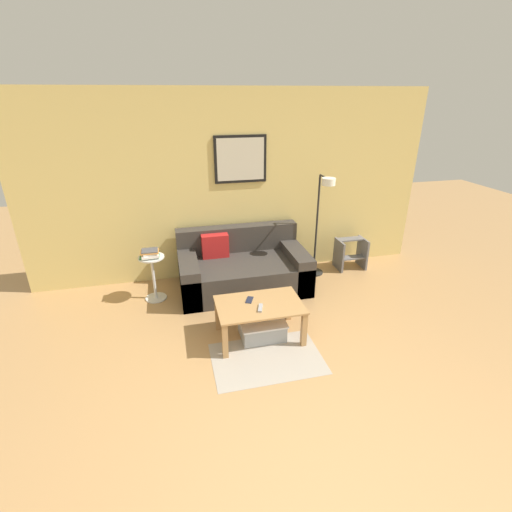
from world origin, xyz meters
TOP-DOWN VIEW (x-y plane):
  - ground_plane at (0.00, 0.00)m, footprint 16.00×16.00m
  - wall_back at (0.00, 3.34)m, footprint 5.60×0.09m
  - area_rug at (-0.07, 1.26)m, footprint 1.11×0.74m
  - couch at (0.00, 2.83)m, footprint 1.69×0.99m
  - coffee_table at (-0.05, 1.64)m, footprint 0.91×0.59m
  - storage_bin at (-0.02, 1.65)m, footprint 0.49×0.40m
  - floor_lamp at (1.12, 2.85)m, footprint 0.28×0.50m
  - side_table at (-1.16, 2.77)m, footprint 0.32×0.32m
  - book_stack at (-1.17, 2.74)m, footprint 0.24×0.20m
  - remote_control at (-0.07, 1.55)m, footprint 0.09×0.15m
  - cell_phone at (-0.14, 1.74)m, footprint 0.12×0.15m
  - step_stool at (1.73, 3.03)m, footprint 0.42×0.32m

SIDE VIEW (x-z plane):
  - ground_plane at x=0.00m, z-range 0.00..0.00m
  - area_rug at x=-0.07m, z-range 0.00..0.01m
  - storage_bin at x=-0.02m, z-range 0.00..0.21m
  - step_stool at x=1.73m, z-range 0.02..0.48m
  - couch at x=0.00m, z-range -0.12..0.65m
  - coffee_table at x=-0.05m, z-range 0.13..0.55m
  - side_table at x=-1.16m, z-range 0.06..0.65m
  - cell_phone at x=-0.14m, z-range 0.42..0.42m
  - remote_control at x=-0.07m, z-range 0.42..0.44m
  - book_stack at x=-1.17m, z-range 0.60..0.69m
  - floor_lamp at x=1.12m, z-range 0.17..1.65m
  - wall_back at x=0.00m, z-range 0.01..2.56m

